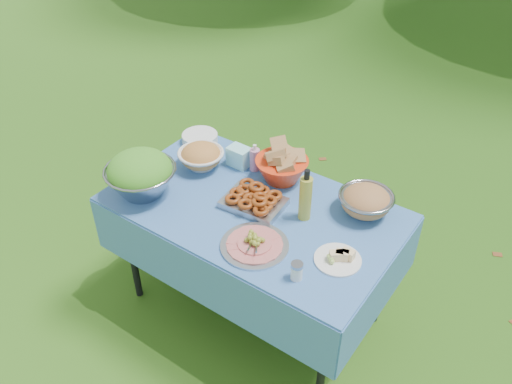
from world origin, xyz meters
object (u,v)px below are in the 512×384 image
picnic_table (254,260)px  oil_bottle (306,195)px  bread_bowl (282,165)px  charcuterie_platter (255,241)px  plate_stack (200,138)px  salad_bowl (140,174)px  pasta_bowl_steel (366,201)px

picnic_table → oil_bottle: bearing=16.7°
bread_bowl → oil_bottle: bearing=-37.3°
charcuterie_platter → oil_bottle: (0.08, 0.31, 0.11)m
plate_stack → salad_bowl: bearing=-82.2°
plate_stack → charcuterie_platter: charcuterie_platter is taller
picnic_table → charcuterie_platter: 0.51m
plate_stack → pasta_bowl_steel: bearing=-1.6°
charcuterie_platter → oil_bottle: bearing=75.8°
salad_bowl → pasta_bowl_steel: size_ratio=1.35×
plate_stack → charcuterie_platter: 0.96m
plate_stack → bread_bowl: 0.61m
picnic_table → plate_stack: 0.80m
pasta_bowl_steel → oil_bottle: bearing=-137.1°
picnic_table → plate_stack: plate_stack is taller
plate_stack → pasta_bowl_steel: (1.09, -0.03, 0.05)m
picnic_table → plate_stack: bearing=152.8°
salad_bowl → bread_bowl: (0.52, 0.52, -0.02)m
bread_bowl → charcuterie_platter: bread_bowl is taller
salad_bowl → oil_bottle: size_ratio=1.28×
picnic_table → oil_bottle: oil_bottle is taller
salad_bowl → charcuterie_platter: salad_bowl is taller
plate_stack → bread_bowl: size_ratio=0.74×
salad_bowl → picnic_table: bearing=23.9°
bread_bowl → oil_bottle: 0.34m
charcuterie_platter → bread_bowl: bearing=110.0°
charcuterie_platter → oil_bottle: size_ratio=1.13×
picnic_table → pasta_bowl_steel: 0.72m
picnic_table → bread_bowl: bread_bowl is taller
pasta_bowl_steel → charcuterie_platter: (-0.30, -0.52, -0.04)m
plate_stack → bread_bowl: (0.60, -0.04, 0.07)m
plate_stack → charcuterie_platter: size_ratio=0.66×
pasta_bowl_steel → picnic_table: bearing=-149.2°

